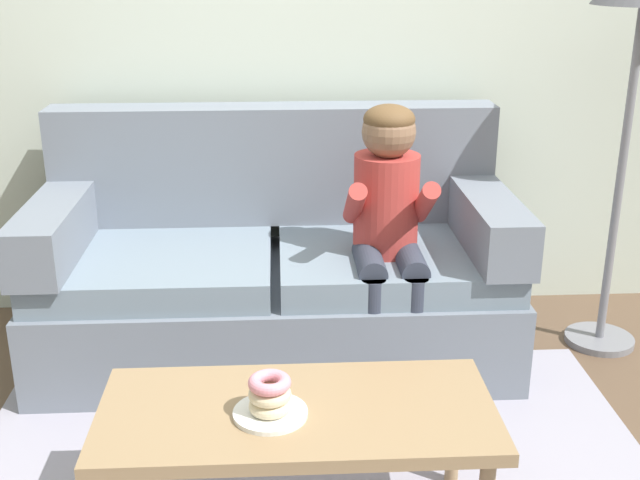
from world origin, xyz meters
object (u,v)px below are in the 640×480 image
object	(u,v)px
donut	(270,405)
person_child	(388,217)
couch	(276,272)
toy_controller	(126,466)
coffee_table	(297,421)

from	to	relation	value
donut	person_child	bearing A→B (deg)	65.41
couch	person_child	xyz separation A→B (m)	(0.45, -0.21, 0.31)
donut	toy_controller	bearing A→B (deg)	144.11
coffee_table	donut	size ratio (longest dim) A/B	9.43
couch	coffee_table	world-z (taller)	couch
couch	donut	bearing A→B (deg)	-90.79
coffee_table	person_child	world-z (taller)	person_child
coffee_table	couch	bearing A→B (deg)	92.83
coffee_table	toy_controller	xyz separation A→B (m)	(-0.57, 0.32, -0.36)
coffee_table	donut	distance (m)	0.11
couch	person_child	bearing A→B (deg)	-25.74
coffee_table	toy_controller	distance (m)	0.75
coffee_table	person_child	distance (m)	1.09
coffee_table	person_child	bearing A→B (deg)	68.36
toy_controller	couch	bearing A→B (deg)	59.45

